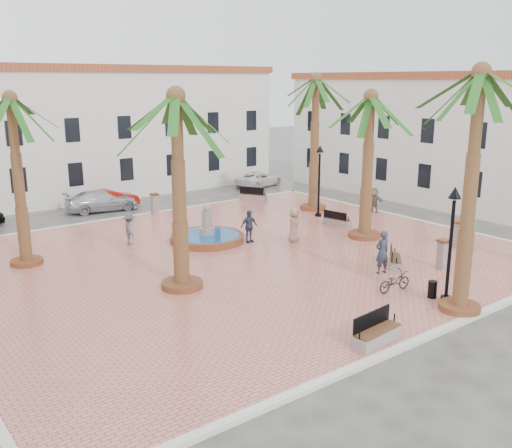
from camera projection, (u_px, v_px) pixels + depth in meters
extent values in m
plane|color=#56544F|center=(240.00, 259.00, 27.78)|extent=(120.00, 120.00, 0.00)
cube|color=#D57766|center=(240.00, 257.00, 27.76)|extent=(26.00, 22.00, 0.15)
cube|color=silver|center=(139.00, 216.00, 36.23)|extent=(26.30, 0.30, 0.16)
cube|color=silver|center=(430.00, 335.00, 19.30)|extent=(26.30, 0.30, 0.16)
cube|color=silver|center=(409.00, 219.00, 35.42)|extent=(0.30, 22.30, 0.16)
cube|color=white|center=(81.00, 135.00, 42.07)|extent=(30.00, 7.00, 9.00)
cube|color=#9D4B2B|center=(76.00, 68.00, 40.89)|extent=(30.40, 7.40, 0.50)
cube|color=black|center=(19.00, 180.00, 36.65)|extent=(1.00, 0.12, 1.60)
cube|color=black|center=(76.00, 174.00, 38.85)|extent=(1.00, 0.12, 1.60)
cube|color=black|center=(127.00, 169.00, 41.06)|extent=(1.00, 0.12, 1.60)
cube|color=black|center=(172.00, 165.00, 43.27)|extent=(1.00, 0.12, 1.60)
cube|color=black|center=(214.00, 160.00, 45.48)|extent=(1.00, 0.12, 1.60)
cube|color=black|center=(251.00, 157.00, 47.68)|extent=(1.00, 0.12, 1.60)
cube|color=black|center=(14.00, 133.00, 35.90)|extent=(1.00, 0.12, 1.60)
cube|color=black|center=(72.00, 130.00, 38.11)|extent=(1.00, 0.12, 1.60)
cube|color=black|center=(124.00, 127.00, 40.32)|extent=(1.00, 0.12, 1.60)
cube|color=black|center=(171.00, 125.00, 42.53)|extent=(1.00, 0.12, 1.60)
cube|color=black|center=(213.00, 122.00, 44.73)|extent=(1.00, 0.12, 1.60)
cube|color=black|center=(251.00, 120.00, 46.94)|extent=(1.00, 0.12, 1.60)
cube|color=white|center=(453.00, 141.00, 40.05)|extent=(7.00, 26.00, 8.50)
cube|color=#9D4B2B|center=(459.00, 75.00, 38.94)|extent=(7.40, 26.40, 0.50)
cube|color=black|center=(475.00, 184.00, 35.39)|extent=(0.12, 1.00, 1.60)
cube|color=black|center=(425.00, 176.00, 38.25)|extent=(0.12, 1.00, 1.60)
cube|color=black|center=(382.00, 169.00, 41.11)|extent=(0.12, 1.00, 1.60)
cube|color=black|center=(344.00, 163.00, 43.97)|extent=(0.12, 1.00, 1.60)
cube|color=black|center=(312.00, 158.00, 46.82)|extent=(0.12, 1.00, 1.60)
cube|color=black|center=(479.00, 135.00, 34.65)|extent=(0.12, 1.00, 1.60)
cube|color=black|center=(428.00, 131.00, 37.51)|extent=(0.12, 1.00, 1.60)
cube|color=black|center=(384.00, 127.00, 40.37)|extent=(0.12, 1.00, 1.60)
cube|color=black|center=(346.00, 124.00, 43.23)|extent=(0.12, 1.00, 1.60)
cube|color=black|center=(312.00, 121.00, 46.08)|extent=(0.12, 1.00, 1.60)
cylinder|color=brown|center=(207.00, 238.00, 30.18)|extent=(3.88, 3.88, 0.37)
cylinder|color=#194C8C|center=(207.00, 235.00, 30.14)|extent=(3.42, 3.42, 0.06)
cylinder|color=gray|center=(207.00, 235.00, 30.13)|extent=(0.83, 0.83, 0.74)
cylinder|color=gray|center=(207.00, 221.00, 29.95)|extent=(0.55, 0.55, 1.11)
sphere|color=gray|center=(207.00, 208.00, 29.78)|extent=(0.41, 0.41, 0.41)
cylinder|color=brown|center=(27.00, 262.00, 26.53)|extent=(1.47, 1.47, 0.22)
cylinder|color=brown|center=(18.00, 181.00, 25.59)|extent=(0.48, 0.48, 7.36)
sphere|color=brown|center=(10.00, 98.00, 24.68)|extent=(0.64, 0.64, 0.64)
cylinder|color=brown|center=(182.00, 284.00, 23.54)|extent=(1.71, 1.71, 0.26)
cylinder|color=brown|center=(179.00, 192.00, 22.58)|extent=(0.56, 0.56, 7.49)
sphere|color=brown|center=(176.00, 96.00, 21.66)|extent=(0.75, 0.75, 0.75)
cylinder|color=brown|center=(459.00, 307.00, 21.24)|extent=(1.53, 1.53, 0.23)
cylinder|color=brown|center=(470.00, 194.00, 20.18)|extent=(0.50, 0.50, 8.37)
sphere|color=brown|center=(481.00, 72.00, 19.15)|extent=(0.67, 0.67, 0.67)
cylinder|color=brown|center=(364.00, 235.00, 31.02)|extent=(1.75, 1.75, 0.26)
cylinder|color=brown|center=(368.00, 166.00, 30.09)|extent=(0.57, 0.57, 7.25)
sphere|color=brown|center=(371.00, 96.00, 29.20)|extent=(0.76, 0.76, 0.76)
cylinder|color=brown|center=(313.00, 207.00, 37.72)|extent=(1.69, 1.69, 0.25)
cylinder|color=brown|center=(315.00, 143.00, 36.68)|extent=(0.55, 0.55, 8.16)
sphere|color=brown|center=(316.00, 78.00, 35.68)|extent=(0.74, 0.74, 0.74)
cube|color=gray|center=(377.00, 337.00, 18.51)|extent=(2.02, 0.77, 0.44)
cube|color=#56351E|center=(377.00, 330.00, 18.45)|extent=(1.91, 0.71, 0.07)
cube|color=black|center=(372.00, 319.00, 18.55)|extent=(1.87, 0.21, 0.55)
cylinder|color=black|center=(360.00, 335.00, 17.80)|extent=(0.05, 0.05, 0.33)
cylinder|color=black|center=(394.00, 318.00, 19.02)|extent=(0.05, 0.05, 0.33)
cube|color=gray|center=(395.00, 262.00, 26.20)|extent=(1.56, 1.47, 0.37)
cube|color=#56351E|center=(396.00, 258.00, 26.15)|extent=(1.46, 1.38, 0.05)
cube|color=black|center=(391.00, 252.00, 26.12)|extent=(1.19, 1.07, 0.46)
cylinder|color=black|center=(397.00, 261.00, 25.38)|extent=(0.05, 0.05, 0.27)
cylinder|color=black|center=(395.00, 251.00, 26.86)|extent=(0.05, 0.05, 0.27)
cube|color=gray|center=(337.00, 222.00, 33.50)|extent=(0.83, 1.73, 0.37)
cube|color=#56351E|center=(337.00, 219.00, 33.45)|extent=(0.77, 1.63, 0.06)
cube|color=black|center=(335.00, 215.00, 33.24)|extent=(0.36, 1.55, 0.46)
cylinder|color=black|center=(348.00, 219.00, 32.93)|extent=(0.05, 0.05, 0.28)
cylinder|color=black|center=(326.00, 215.00, 33.92)|extent=(0.05, 0.05, 0.28)
cube|color=gray|center=(253.00, 198.00, 40.37)|extent=(1.47, 1.94, 0.42)
cube|color=#56351E|center=(253.00, 194.00, 40.31)|extent=(1.37, 1.82, 0.06)
cube|color=black|center=(252.00, 191.00, 40.03)|extent=(0.96, 1.58, 0.53)
cylinder|color=black|center=(265.00, 193.00, 39.95)|extent=(0.05, 0.05, 0.32)
cylinder|color=black|center=(241.00, 191.00, 40.60)|extent=(0.05, 0.05, 0.32)
cylinder|color=black|center=(446.00, 298.00, 22.15)|extent=(0.40, 0.40, 0.18)
cylinder|color=black|center=(450.00, 248.00, 21.65)|extent=(0.13, 0.13, 4.00)
cone|color=black|center=(455.00, 193.00, 21.11)|extent=(0.49, 0.49, 0.44)
sphere|color=beige|center=(455.00, 197.00, 21.15)|extent=(0.27, 0.27, 0.27)
cylinder|color=black|center=(318.00, 215.00, 35.80)|extent=(0.40, 0.40, 0.18)
cylinder|color=black|center=(319.00, 183.00, 35.30)|extent=(0.13, 0.13, 3.96)
cone|color=black|center=(320.00, 149.00, 34.77)|extent=(0.48, 0.48, 0.44)
sphere|color=beige|center=(320.00, 151.00, 34.82)|extent=(0.26, 0.26, 0.26)
cube|color=gray|center=(443.00, 255.00, 25.77)|extent=(0.43, 0.43, 1.25)
cube|color=brown|center=(444.00, 241.00, 25.60)|extent=(0.54, 0.54, 0.10)
cube|color=gray|center=(155.00, 205.00, 36.10)|extent=(0.43, 0.43, 1.27)
cube|color=brown|center=(154.00, 194.00, 35.93)|extent=(0.54, 0.54, 0.10)
cube|color=gray|center=(458.00, 235.00, 28.97)|extent=(0.41, 0.41, 1.29)
cube|color=brown|center=(459.00, 222.00, 28.80)|extent=(0.51, 0.51, 0.10)
cylinder|color=black|center=(432.00, 289.00, 22.38)|extent=(0.35, 0.35, 0.69)
imported|color=#292F41|center=(382.00, 252.00, 25.05)|extent=(0.77, 0.57, 1.95)
imported|color=black|center=(394.00, 281.00, 23.03)|extent=(1.66, 0.71, 0.85)
imported|color=#9F7F67|center=(294.00, 225.00, 29.90)|extent=(1.07, 1.05, 1.86)
imported|color=#2F3B54|center=(249.00, 226.00, 29.88)|extent=(1.01, 0.42, 1.73)
imported|color=#515156|center=(130.00, 229.00, 29.52)|extent=(0.84, 1.17, 1.64)
imported|color=#746359|center=(374.00, 200.00, 36.66)|extent=(0.62, 1.51, 1.59)
imported|color=#B50F05|center=(110.00, 199.00, 38.54)|extent=(3.87, 1.45, 1.26)
imported|color=#B8B7C1|center=(102.00, 201.00, 37.73)|extent=(4.94, 2.57, 1.37)
imported|color=white|center=(259.00, 179.00, 46.41)|extent=(4.82, 3.10, 1.24)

